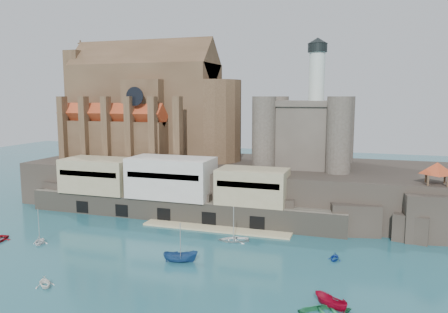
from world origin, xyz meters
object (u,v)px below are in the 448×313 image
at_px(boat_2, 181,262).
at_px(boat_1, 45,286).
at_px(castle_keep, 306,130).
at_px(pavilion, 437,170).
at_px(church, 151,111).

bearing_deg(boat_2, boat_1, 118.20).
bearing_deg(castle_keep, boat_2, -108.54).
xyz_separation_m(pavilion, boat_1, (-53.86, -39.94, -12.73)).
bearing_deg(pavilion, boat_2, -146.88).
relative_size(castle_keep, boat_2, 5.32).
height_order(pavilion, boat_2, pavilion).
height_order(church, boat_1, church).
height_order(church, pavilion, church).
height_order(pavilion, boat_1, pavilion).
distance_m(castle_keep, pavilion, 30.50).
height_order(church, castle_keep, church).
xyz_separation_m(pavilion, boat_2, (-39.66, -25.87, -12.73)).
relative_size(castle_keep, boat_1, 8.66).
relative_size(pavilion, boat_1, 1.89).
height_order(castle_keep, boat_1, castle_keep).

